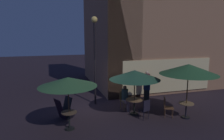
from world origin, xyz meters
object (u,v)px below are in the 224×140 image
object	(u,v)px
street_lamp_near_corner	(95,44)
cafe_chair_2	(145,108)
patio_umbrella_0	(189,69)
cafe_chair_0	(167,106)
patio_umbrella_2	(135,75)
patron_seated_0	(125,96)
cafe_chair_1	(124,98)
patron_standing_2	(147,90)
patio_umbrella_1	(68,82)
cafe_table_2	(134,103)
cafe_table_0	(186,107)
patron_standing_1	(147,86)
menu_sandwich_board	(63,108)
cafe_table_1	(69,118)

from	to	relation	value
street_lamp_near_corner	cafe_chair_2	distance (m)	4.26
patio_umbrella_0	cafe_chair_0	xyz separation A→B (m)	(-0.79, 0.39, -1.74)
patio_umbrella_2	cafe_chair_0	distance (m)	2.06
cafe_chair_0	cafe_chair_2	size ratio (longest dim) A/B	1.00
patio_umbrella_0	patron_seated_0	world-z (taller)	patio_umbrella_0
cafe_chair_1	patron_standing_2	bearing A→B (deg)	84.41
street_lamp_near_corner	patio_umbrella_1	world-z (taller)	street_lamp_near_corner
patron_seated_0	cafe_chair_1	bearing A→B (deg)	-180.00
patio_umbrella_2	patio_umbrella_1	bearing A→B (deg)	-167.20
cafe_table_2	cafe_chair_2	size ratio (longest dim) A/B	0.85
cafe_table_0	patron_standing_1	distance (m)	3.01
cafe_table_0	patio_umbrella_2	size ratio (longest dim) A/B	0.29
menu_sandwich_board	cafe_table_0	distance (m)	5.65
patio_umbrella_0	patron_standing_1	size ratio (longest dim) A/B	1.47
cafe_table_1	cafe_chair_2	bearing A→B (deg)	-0.42
cafe_table_0	cafe_chair_0	bearing A→B (deg)	153.92
patron_standing_1	patron_standing_2	size ratio (longest dim) A/B	1.06
street_lamp_near_corner	patron_seated_0	size ratio (longest dim) A/B	3.78
cafe_table_2	patio_umbrella_2	bearing A→B (deg)	0.00
menu_sandwich_board	cafe_table_0	size ratio (longest dim) A/B	1.35
cafe_chair_0	patron_seated_0	bearing A→B (deg)	162.48
cafe_chair_2	cafe_table_0	bearing A→B (deg)	-118.45
cafe_chair_2	cafe_chair_0	bearing A→B (deg)	-106.81
street_lamp_near_corner	cafe_chair_1	bearing A→B (deg)	-43.47
menu_sandwich_board	street_lamp_near_corner	bearing A→B (deg)	12.21
cafe_table_2	patio_umbrella_1	bearing A→B (deg)	-167.20
cafe_chair_0	patron_standing_2	size ratio (longest dim) A/B	0.56
cafe_table_0	cafe_chair_0	world-z (taller)	cafe_chair_0
patio_umbrella_0	cafe_chair_1	xyz separation A→B (m)	(-2.34, 1.96, -1.73)
patio_umbrella_1	patio_umbrella_2	size ratio (longest dim) A/B	0.96
cafe_table_0	patron_seated_0	distance (m)	2.94
menu_sandwich_board	patron_seated_0	bearing A→B (deg)	-23.49
street_lamp_near_corner	patio_umbrella_2	distance (m)	2.84
cafe_table_2	cafe_chair_0	world-z (taller)	cafe_chair_0
cafe_table_0	cafe_chair_2	world-z (taller)	cafe_chair_2
patio_umbrella_0	patron_seated_0	size ratio (longest dim) A/B	2.05
cafe_table_2	patio_umbrella_0	distance (m)	2.95
patio_umbrella_2	patron_seated_0	xyz separation A→B (m)	(-0.19, 0.69, -1.24)
street_lamp_near_corner	patron_standing_2	bearing A→B (deg)	-19.32
patio_umbrella_2	cafe_chair_0	world-z (taller)	patio_umbrella_2
patio_umbrella_2	patron_standing_2	xyz separation A→B (m)	(1.20, 1.07, -1.12)
patio_umbrella_1	patio_umbrella_2	world-z (taller)	patio_umbrella_2
menu_sandwich_board	cafe_chair_2	bearing A→B (deg)	-46.54
patio_umbrella_1	street_lamp_near_corner	bearing A→B (deg)	58.10
cafe_chair_1	patron_seated_0	world-z (taller)	patron_seated_0
cafe_table_1	cafe_table_2	size ratio (longest dim) A/B	0.93
cafe_table_2	patron_standing_2	world-z (taller)	patron_standing_2
menu_sandwich_board	patio_umbrella_1	size ratio (longest dim) A/B	0.42
cafe_chair_2	patron_standing_1	distance (m)	2.89
street_lamp_near_corner	cafe_chair_2	world-z (taller)	street_lamp_near_corner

